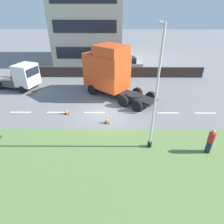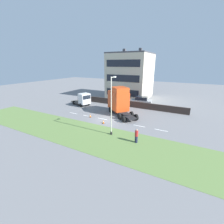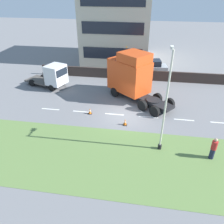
{
  "view_description": "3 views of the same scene",
  "coord_description": "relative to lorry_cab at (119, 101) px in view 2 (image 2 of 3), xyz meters",
  "views": [
    {
      "loc": [
        -13.95,
        -0.78,
        8.19
      ],
      "look_at": [
        -1.83,
        -0.66,
        1.13
      ],
      "focal_mm": 30.0,
      "sensor_mm": 36.0,
      "label": 1
    },
    {
      "loc": [
        -20.07,
        -11.58,
        8.89
      ],
      "look_at": [
        -0.47,
        -1.16,
        1.66
      ],
      "focal_mm": 24.0,
      "sensor_mm": 36.0,
      "label": 2
    },
    {
      "loc": [
        -17.51,
        -1.56,
        10.77
      ],
      "look_at": [
        -1.55,
        0.91,
        1.16
      ],
      "focal_mm": 35.0,
      "sensor_mm": 36.0,
      "label": 3
    }
  ],
  "objects": [
    {
      "name": "ground_plane",
      "position": [
        -3.86,
        0.27,
        -2.48
      ],
      "size": [
        120.0,
        120.0,
        0.0
      ],
      "primitive_type": "plane",
      "color": "slate",
      "rests_on": "ground"
    },
    {
      "name": "grass_verge",
      "position": [
        -9.86,
        0.27,
        -2.47
      ],
      "size": [
        7.0,
        44.0,
        0.01
      ],
      "color": "#607F42",
      "rests_on": "ground"
    },
    {
      "name": "lane_markings",
      "position": [
        -3.86,
        -0.43,
        -2.48
      ],
      "size": [
        0.16,
        17.8,
        0.0
      ],
      "color": "white",
      "rests_on": "ground"
    },
    {
      "name": "boundary_wall",
      "position": [
        5.14,
        0.27,
        -1.83
      ],
      "size": [
        0.25,
        24.0,
        1.3
      ],
      "color": "#382D28",
      "rests_on": "ground"
    },
    {
      "name": "building_block",
      "position": [
        13.98,
        3.3,
        3.25
      ],
      "size": [
        10.69,
        9.78,
        12.55
      ],
      "color": "beige",
      "rests_on": "ground"
    },
    {
      "name": "lorry_cab",
      "position": [
        0.0,
        0.0,
        0.0
      ],
      "size": [
        6.53,
        7.14,
        5.07
      ],
      "rotation": [
        0.0,
        0.0,
        -0.69
      ],
      "color": "black",
      "rests_on": "ground"
    },
    {
      "name": "flatbed_truck",
      "position": [
        1.16,
        9.07,
        -1.02
      ],
      "size": [
        3.67,
        5.55,
        2.79
      ],
      "rotation": [
        0.0,
        0.0,
        2.8
      ],
      "color": "silver",
      "rests_on": "ground"
    },
    {
      "name": "parked_car",
      "position": [
        6.91,
        -2.04,
        -1.47
      ],
      "size": [
        2.47,
        4.62,
        2.08
      ],
      "rotation": [
        0.0,
        0.0,
        0.15
      ],
      "color": "#9EA3A8",
      "rests_on": "ground"
    },
    {
      "name": "lamp_post",
      "position": [
        -8.18,
        -2.88,
        1.05
      ],
      "size": [
        1.26,
        0.27,
        7.43
      ],
      "color": "black",
      "rests_on": "ground"
    },
    {
      "name": "pedestrian",
      "position": [
        -8.75,
        -6.46,
        -1.63
      ],
      "size": [
        0.39,
        0.39,
        1.72
      ],
      "color": "#1E233D",
      "rests_on": "ground"
    },
    {
      "name": "traffic_cone_lead",
      "position": [
        -4.11,
        3.5,
        -2.2
      ],
      "size": [
        0.36,
        0.36,
        0.58
      ],
      "color": "black",
      "rests_on": "ground"
    },
    {
      "name": "traffic_cone_trailing",
      "position": [
        -5.5,
        0.01,
        -2.2
      ],
      "size": [
        0.36,
        0.36,
        0.58
      ],
      "color": "black",
      "rests_on": "ground"
    }
  ]
}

